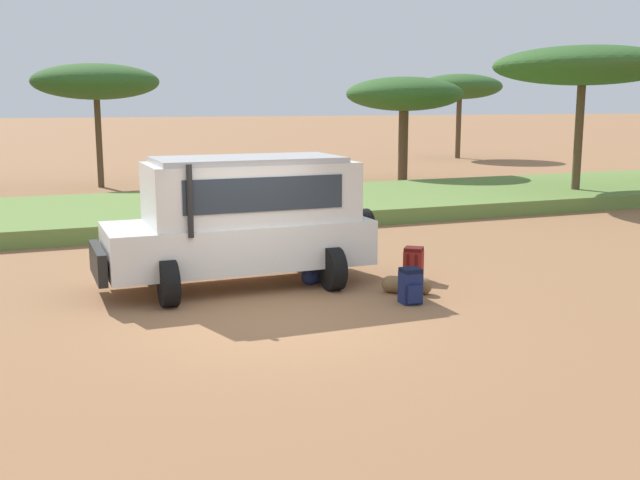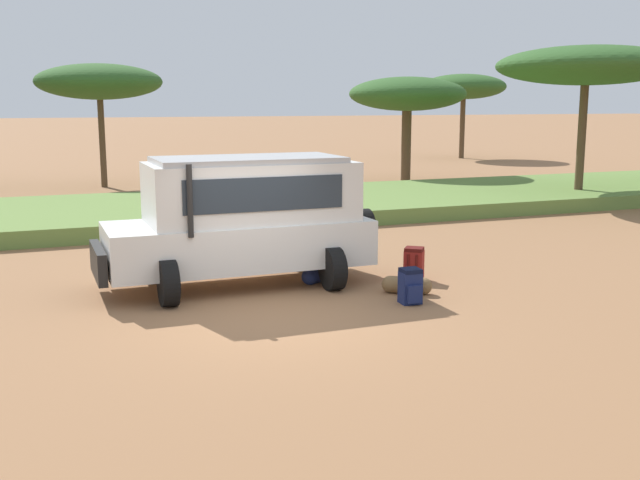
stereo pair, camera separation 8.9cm
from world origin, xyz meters
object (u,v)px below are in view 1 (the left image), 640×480
(safari_vehicle, at_px, (244,218))
(acacia_tree_centre_back, at_px, (404,95))
(acacia_tree_left_mid, at_px, (96,82))
(duffel_bag_soft_canvas, at_px, (407,285))
(backpack_beside_front_wheel, at_px, (414,264))
(duffel_bag_low_black_case, at_px, (318,274))
(acacia_tree_right_mid, at_px, (583,66))
(acacia_tree_distant_right, at_px, (460,87))
(backpack_cluster_center, at_px, (411,286))

(safari_vehicle, bearing_deg, acacia_tree_centre_back, 53.14)
(safari_vehicle, relative_size, acacia_tree_left_mid, 1.07)
(safari_vehicle, xyz_separation_m, duffel_bag_soft_canvas, (2.57, -1.71, -1.14))
(backpack_beside_front_wheel, relative_size, acacia_tree_left_mid, 0.13)
(backpack_beside_front_wheel, relative_size, duffel_bag_low_black_case, 0.88)
(safari_vehicle, height_order, acacia_tree_left_mid, acacia_tree_left_mid)
(backpack_beside_front_wheel, xyz_separation_m, duffel_bag_low_black_case, (-1.82, 0.52, -0.16))
(acacia_tree_right_mid, bearing_deg, acacia_tree_distant_right, 69.39)
(safari_vehicle, distance_m, acacia_tree_centre_back, 19.43)
(duffel_bag_soft_canvas, distance_m, acacia_tree_right_mid, 15.31)
(acacia_tree_right_mid, bearing_deg, backpack_beside_front_wheel, -143.00)
(duffel_bag_soft_canvas, bearing_deg, duffel_bag_low_black_case, 131.04)
(backpack_cluster_center, height_order, acacia_tree_centre_back, acacia_tree_centre_back)
(acacia_tree_left_mid, bearing_deg, acacia_tree_centre_back, -12.38)
(safari_vehicle, distance_m, backpack_beside_front_wheel, 3.43)
(backpack_beside_front_wheel, xyz_separation_m, acacia_tree_centre_back, (8.38, 16.27, 3.42))
(backpack_cluster_center, relative_size, acacia_tree_centre_back, 0.12)
(backpack_cluster_center, bearing_deg, acacia_tree_right_mid, 39.51)
(backpack_beside_front_wheel, xyz_separation_m, acacia_tree_left_mid, (-4.03, 18.99, 3.89))
(safari_vehicle, height_order, acacia_tree_distant_right, acacia_tree_distant_right)
(safari_vehicle, height_order, duffel_bag_low_black_case, safari_vehicle)
(duffel_bag_low_black_case, distance_m, acacia_tree_left_mid, 19.04)
(acacia_tree_centre_back, bearing_deg, acacia_tree_left_mid, 167.62)
(acacia_tree_right_mid, bearing_deg, acacia_tree_centre_back, 107.23)
(backpack_beside_front_wheel, xyz_separation_m, acacia_tree_distant_right, (18.07, 27.32, 3.99))
(acacia_tree_distant_right, bearing_deg, acacia_tree_right_mid, -110.61)
(safari_vehicle, distance_m, acacia_tree_left_mid, 18.40)
(acacia_tree_centre_back, bearing_deg, acacia_tree_right_mid, -72.77)
(duffel_bag_soft_canvas, bearing_deg, backpack_beside_front_wheel, 54.74)
(backpack_cluster_center, height_order, acacia_tree_right_mid, acacia_tree_right_mid)
(backpack_cluster_center, relative_size, acacia_tree_distant_right, 0.12)
(backpack_beside_front_wheel, height_order, acacia_tree_centre_back, acacia_tree_centre_back)
(duffel_bag_low_black_case, height_order, acacia_tree_centre_back, acacia_tree_centre_back)
(safari_vehicle, distance_m, duffel_bag_soft_canvas, 3.29)
(duffel_bag_soft_canvas, height_order, acacia_tree_distant_right, acacia_tree_distant_right)
(acacia_tree_left_mid, xyz_separation_m, acacia_tree_centre_back, (12.41, -2.72, -0.48))
(backpack_cluster_center, xyz_separation_m, acacia_tree_left_mid, (-3.15, 20.49, 3.91))
(duffel_bag_low_black_case, xyz_separation_m, acacia_tree_distant_right, (19.89, 26.80, 4.16))
(backpack_beside_front_wheel, bearing_deg, safari_vehicle, 165.21)
(backpack_beside_front_wheel, xyz_separation_m, duffel_bag_soft_canvas, (-0.61, -0.87, -0.16))
(duffel_bag_soft_canvas, distance_m, acacia_tree_left_mid, 20.55)
(acacia_tree_centre_back, bearing_deg, backpack_beside_front_wheel, -117.26)
(duffel_bag_low_black_case, height_order, acacia_tree_right_mid, acacia_tree_right_mid)
(acacia_tree_left_mid, bearing_deg, acacia_tree_distant_right, 20.64)
(acacia_tree_left_mid, distance_m, acacia_tree_centre_back, 12.72)
(backpack_cluster_center, distance_m, duffel_bag_low_black_case, 2.23)
(backpack_cluster_center, xyz_separation_m, duffel_bag_low_black_case, (-0.94, 2.01, -0.14))
(acacia_tree_left_mid, bearing_deg, duffel_bag_soft_canvas, -80.24)
(backpack_cluster_center, bearing_deg, backpack_beside_front_wheel, 59.64)
(backpack_beside_front_wheel, distance_m, acacia_tree_distant_right, 33.00)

